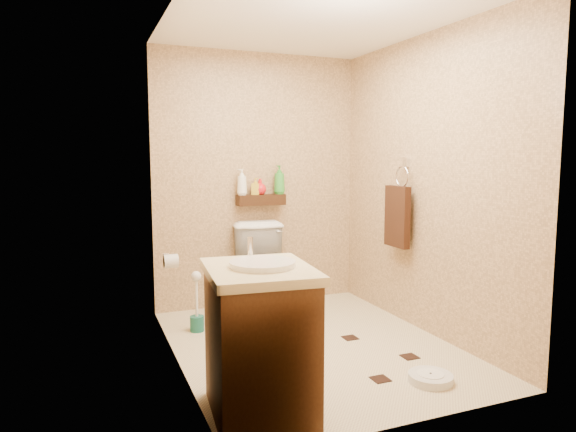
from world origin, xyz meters
name	(u,v)px	position (x,y,z in m)	size (l,w,h in m)	color
ground	(312,345)	(0.00, 0.00, 0.00)	(2.50, 2.50, 0.00)	beige
wall_back	(258,180)	(0.00, 1.25, 1.20)	(2.00, 0.04, 2.40)	tan
wall_front	(415,201)	(0.00, -1.25, 1.20)	(2.00, 0.04, 2.40)	tan
wall_left	(175,191)	(-1.00, 0.00, 1.20)	(0.04, 2.50, 2.40)	tan
wall_right	(425,185)	(1.00, 0.00, 1.20)	(0.04, 2.50, 2.40)	tan
ceiling	(314,18)	(0.00, 0.00, 2.40)	(2.00, 2.50, 0.02)	white
wall_shelf	(261,200)	(0.00, 1.17, 1.02)	(0.46, 0.14, 0.10)	#311E0D
floor_accents	(315,347)	(0.00, -0.05, 0.00)	(1.28, 1.45, 0.01)	black
toilet	(266,271)	(-0.07, 0.83, 0.41)	(0.46, 0.80, 0.82)	white
vanity	(260,339)	(-0.70, -0.83, 0.43)	(0.63, 0.73, 0.96)	brown
bathroom_scale	(430,378)	(0.43, -0.87, 0.03)	(0.37, 0.37, 0.06)	silver
toilet_brush	(197,310)	(-0.74, 0.64, 0.18)	(0.12, 0.12, 0.50)	#175D50
towel_ring	(398,214)	(0.91, 0.25, 0.95)	(0.12, 0.30, 0.76)	silver
toilet_paper	(171,261)	(-0.94, 0.65, 0.60)	(0.12, 0.11, 0.12)	silver
bottle_a	(242,182)	(-0.19, 1.17, 1.19)	(0.09, 0.09, 0.24)	white
bottle_b	(256,186)	(-0.05, 1.17, 1.15)	(0.07, 0.07, 0.16)	gold
bottle_c	(260,187)	(-0.01, 1.17, 1.15)	(0.12, 0.12, 0.15)	red
bottle_d	(279,180)	(0.19, 1.17, 1.21)	(0.11, 0.11, 0.28)	green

